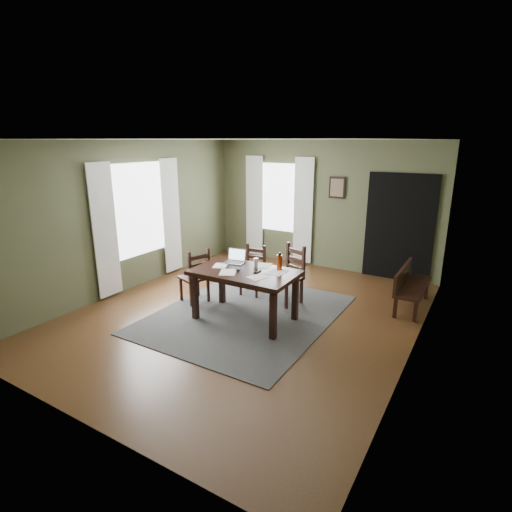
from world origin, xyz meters
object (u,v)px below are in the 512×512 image
Objects in this scene: chair_back_left at (253,271)px; water_bottle at (279,262)px; chair_back_right at (289,275)px; dining_table at (245,277)px; bench at (409,283)px; laptop at (235,259)px; chair_end at (196,277)px.

chair_back_left is 1.24m from water_bottle.
chair_back_right is 0.79m from water_bottle.
bench is (2.08, 1.79, -0.28)m from dining_table.
chair_back_right reaches higher than bench.
dining_table is at bearing -144.80° from water_bottle.
bench is at bearing 22.07° from laptop.
laptop is at bearing -179.34° from water_bottle.
laptop is at bearing 122.23° from chair_end.
chair_back_left is 0.84m from laptop.
chair_back_left is at bearing -165.43° from chair_back_right.
water_bottle reaches higher than laptop.
dining_table is 1.11m from chair_end.
chair_back_right is (1.36, 0.81, 0.02)m from chair_end.
chair_back_right is 2.84× the size of laptop.
chair_back_right is at bearing 35.90° from laptop.
laptop is at bearing -115.55° from chair_back_right.
dining_table is 1.01m from chair_back_right.
chair_back_right is at bearing 102.57° from water_bottle.
laptop is (-0.36, 0.29, 0.15)m from dining_table.
dining_table reaches higher than bench.
chair_end is 1.07m from chair_back_left.
dining_table is at bearing -87.64° from chair_back_right.
chair_back_right is at bearing 140.73° from chair_end.
chair_back_left is at bearing 141.65° from water_bottle.
water_bottle is at bearing 34.30° from dining_table.
bench is at bearing 42.10° from water_bottle.
dining_table is 5.81× the size of water_bottle.
chair_back_right is 0.99m from laptop.
water_bottle is at bearing -45.63° from chair_back_left.
dining_table is at bearing -48.50° from laptop.
bench is 2.28m from water_bottle.
bench is 2.90m from laptop.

